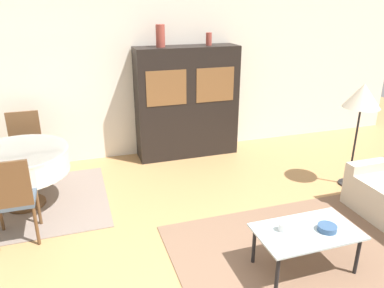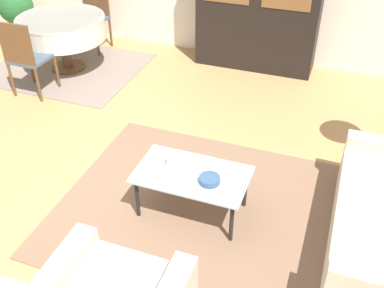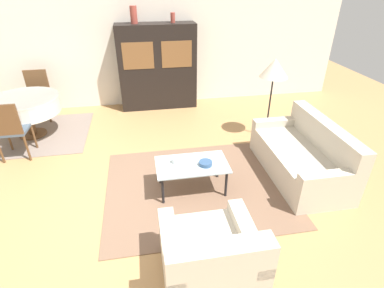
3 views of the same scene
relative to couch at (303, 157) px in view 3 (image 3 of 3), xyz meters
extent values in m
plane|color=tan|center=(-2.65, -0.27, -0.30)|extent=(14.00, 14.00, 0.00)
cube|color=silver|center=(-2.65, 3.36, 1.05)|extent=(10.00, 0.06, 2.70)
cube|color=brown|center=(-1.63, -0.06, -0.30)|extent=(2.56, 2.17, 0.01)
cube|color=gray|center=(-4.42, 2.05, -0.30)|extent=(2.08, 1.71, 0.01)
cube|color=beige|center=(-0.05, 0.00, -0.08)|extent=(0.88, 1.74, 0.44)
cube|color=beige|center=(0.29, 0.00, 0.34)|extent=(0.20, 1.74, 0.39)
cube|color=beige|center=(-0.05, -0.79, 0.20)|extent=(0.88, 0.16, 0.12)
cube|color=beige|center=(-0.05, 0.79, 0.20)|extent=(0.88, 0.16, 0.12)
cube|color=beige|center=(-1.77, -1.50, -0.08)|extent=(0.92, 0.91, 0.44)
cube|color=beige|center=(-1.77, -1.85, 0.32)|extent=(0.92, 0.20, 0.37)
cube|color=beige|center=(-2.15, -1.50, 0.19)|extent=(0.16, 0.91, 0.12)
cube|color=beige|center=(-1.39, -1.50, 0.19)|extent=(0.16, 0.91, 0.12)
cylinder|color=black|center=(-2.13, -0.33, -0.09)|extent=(0.04, 0.04, 0.41)
cylinder|color=black|center=(-1.27, -0.33, -0.09)|extent=(0.04, 0.04, 0.41)
cylinder|color=black|center=(-2.13, 0.12, -0.09)|extent=(0.04, 0.04, 0.41)
cylinder|color=black|center=(-1.27, 0.12, -0.09)|extent=(0.04, 0.04, 0.41)
cube|color=silver|center=(-1.70, -0.10, 0.12)|extent=(0.98, 0.57, 0.02)
cube|color=black|center=(-1.90, 3.08, 0.60)|extent=(1.66, 0.47, 1.80)
cube|color=brown|center=(-2.30, 2.84, 0.92)|extent=(0.63, 0.01, 0.54)
cube|color=brown|center=(-1.50, 2.84, 0.92)|extent=(0.63, 0.01, 0.54)
cylinder|color=brown|center=(-4.39, 2.05, -0.28)|extent=(0.48, 0.48, 0.03)
cylinder|color=brown|center=(-4.39, 2.05, -0.07)|extent=(0.14, 0.14, 0.45)
cylinder|color=silver|center=(-4.39, 2.05, 0.31)|extent=(1.19, 1.19, 0.30)
cylinder|color=silver|center=(-4.39, 2.05, 0.44)|extent=(1.20, 1.20, 0.03)
cylinder|color=brown|center=(-4.60, 1.52, -0.07)|extent=(0.04, 0.04, 0.45)
cylinder|color=brown|center=(-4.19, 1.52, -0.07)|extent=(0.04, 0.04, 0.45)
cylinder|color=brown|center=(-4.60, 1.11, -0.07)|extent=(0.04, 0.04, 0.45)
cylinder|color=brown|center=(-4.19, 1.11, -0.07)|extent=(0.04, 0.04, 0.45)
cube|color=#475666|center=(-4.39, 1.31, 0.17)|extent=(0.44, 0.44, 0.04)
cube|color=brown|center=(-4.39, 1.11, 0.45)|extent=(0.44, 0.04, 0.50)
cylinder|color=brown|center=(-4.19, 2.58, -0.07)|extent=(0.04, 0.04, 0.45)
cylinder|color=brown|center=(-4.60, 2.58, -0.07)|extent=(0.04, 0.04, 0.45)
cylinder|color=brown|center=(-4.19, 2.98, -0.07)|extent=(0.04, 0.04, 0.45)
cylinder|color=brown|center=(-4.60, 2.98, -0.07)|extent=(0.04, 0.04, 0.45)
cube|color=#475666|center=(-4.39, 2.78, 0.17)|extent=(0.44, 0.44, 0.04)
cube|color=brown|center=(-4.39, 2.98, 0.45)|extent=(0.44, 0.04, 0.50)
cylinder|color=black|center=(-0.04, 1.26, -0.29)|extent=(0.28, 0.28, 0.02)
cylinder|color=black|center=(-0.04, 1.26, 0.29)|extent=(0.03, 0.03, 1.14)
cone|color=beige|center=(-0.04, 1.26, 1.00)|extent=(0.48, 0.48, 0.32)
cylinder|color=white|center=(-1.92, -0.03, 0.18)|extent=(0.10, 0.10, 0.08)
cylinder|color=#33517A|center=(-1.53, -0.16, 0.16)|extent=(0.18, 0.18, 0.06)
cylinder|color=#9E4238|center=(-2.32, 3.08, 1.67)|extent=(0.14, 0.14, 0.33)
cylinder|color=#9E4238|center=(-1.54, 3.08, 1.60)|extent=(0.09, 0.09, 0.19)
camera|label=1|loc=(-3.67, -2.62, 2.17)|focal=35.00mm
camera|label=2|loc=(-0.67, -2.91, 2.58)|focal=42.00mm
camera|label=3|loc=(-2.29, -3.44, 2.40)|focal=28.00mm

